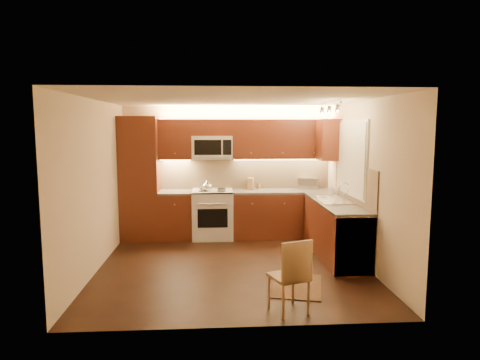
{
  "coord_description": "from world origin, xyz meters",
  "views": [
    {
      "loc": [
        -0.28,
        -6.22,
        2.1
      ],
      "look_at": [
        0.15,
        0.55,
        1.25
      ],
      "focal_mm": 31.59,
      "sensor_mm": 36.0,
      "label": 1
    }
  ],
  "objects": [
    {
      "name": "microwave",
      "position": [
        -0.3,
        1.81,
        1.72
      ],
      "size": [
        0.76,
        0.38,
        0.44
      ],
      "primitive_type": null,
      "color": "silver",
      "rests_on": "wall_back"
    },
    {
      "name": "spice_jar_a",
      "position": [
        0.5,
        1.85,
        0.95
      ],
      "size": [
        0.06,
        0.06,
        0.09
      ],
      "primitive_type": "cylinder",
      "rotation": [
        0.0,
        0.0,
        0.31
      ],
      "color": "silver",
      "rests_on": "counter_back_right"
    },
    {
      "name": "track_light_bar",
      "position": [
        1.55,
        0.4,
        2.46
      ],
      "size": [
        0.04,
        1.2,
        0.03
      ],
      "primitive_type": "cube",
      "color": "silver",
      "rests_on": "ceiling"
    },
    {
      "name": "spice_jar_d",
      "position": [
        0.62,
        1.94,
        0.95
      ],
      "size": [
        0.06,
        0.06,
        0.1
      ],
      "primitive_type": "cylinder",
      "rotation": [
        0.0,
        0.0,
        0.42
      ],
      "color": "#96622D",
      "rests_on": "counter_back_right"
    },
    {
      "name": "dining_chair",
      "position": [
        0.56,
        -1.65,
        0.43
      ],
      "size": [
        0.49,
        0.49,
        0.87
      ],
      "primitive_type": null,
      "rotation": [
        0.0,
        0.0,
        0.37
      ],
      "color": "#9A6A45",
      "rests_on": "floor"
    },
    {
      "name": "floor",
      "position": [
        0.0,
        0.0,
        0.0
      ],
      "size": [
        4.0,
        4.0,
        0.01
      ],
      "primitive_type": "cube",
      "color": "black",
      "rests_on": "ground"
    },
    {
      "name": "dishwasher",
      "position": [
        1.7,
        -0.3,
        0.43
      ],
      "size": [
        0.58,
        0.6,
        0.84
      ],
      "primitive_type": "cube",
      "color": "silver",
      "rests_on": "floor"
    },
    {
      "name": "faucet",
      "position": [
        1.88,
        0.55,
        1.05
      ],
      "size": [
        0.2,
        0.04,
        0.3
      ],
      "primitive_type": null,
      "color": "silver",
      "rests_on": "counter_right"
    },
    {
      "name": "toaster_oven",
      "position": [
        1.58,
        1.83,
        1.01
      ],
      "size": [
        0.46,
        0.41,
        0.23
      ],
      "primitive_type": "cube",
      "rotation": [
        0.0,
        0.0,
        -0.38
      ],
      "color": "silver",
      "rests_on": "counter_back_right"
    },
    {
      "name": "stove",
      "position": [
        -0.3,
        1.68,
        0.46
      ],
      "size": [
        0.76,
        0.65,
        0.92
      ],
      "primitive_type": null,
      "color": "silver",
      "rests_on": "floor"
    },
    {
      "name": "rug",
      "position": [
        0.82,
        -0.9,
        0.01
      ],
      "size": [
        0.84,
        1.06,
        0.01
      ],
      "primitive_type": "cube",
      "rotation": [
        0.0,
        0.0,
        -0.25
      ],
      "color": "black",
      "rests_on": "floor"
    },
    {
      "name": "spice_jar_c",
      "position": [
        0.52,
        1.94,
        0.94
      ],
      "size": [
        0.05,
        0.05,
        0.09
      ],
      "primitive_type": "cylinder",
      "rotation": [
        0.0,
        0.0,
        0.16
      ],
      "color": "silver",
      "rests_on": "counter_back_right"
    },
    {
      "name": "backsplash_back",
      "position": [
        0.35,
        1.99,
        1.2
      ],
      "size": [
        3.3,
        0.02,
        0.6
      ],
      "primitive_type": "cube",
      "color": "tan",
      "rests_on": "wall_back"
    },
    {
      "name": "wall_front",
      "position": [
        0.0,
        -2.0,
        1.25
      ],
      "size": [
        4.0,
        0.01,
        2.5
      ],
      "primitive_type": "cube",
      "color": "beige",
      "rests_on": "ground"
    },
    {
      "name": "base_cab_right",
      "position": [
        1.7,
        0.4,
        0.43
      ],
      "size": [
        0.6,
        2.0,
        0.86
      ],
      "primitive_type": "cube",
      "color": "#4E1C10",
      "rests_on": "floor"
    },
    {
      "name": "spice_jar_b",
      "position": [
        0.35,
        1.86,
        0.94
      ],
      "size": [
        0.05,
        0.05,
        0.09
      ],
      "primitive_type": "cylinder",
      "rotation": [
        0.0,
        0.0,
        0.33
      ],
      "color": "brown",
      "rests_on": "counter_back_right"
    },
    {
      "name": "window_frame",
      "position": [
        1.99,
        0.55,
        1.6
      ],
      "size": [
        0.03,
        1.44,
        1.24
      ],
      "primitive_type": "cube",
      "color": "silver",
      "rests_on": "wall_right"
    },
    {
      "name": "upper_cab_right_corner",
      "position": [
        1.82,
        1.4,
        1.88
      ],
      "size": [
        0.35,
        0.5,
        0.75
      ],
      "primitive_type": "cube",
      "color": "#4E1C10",
      "rests_on": "wall_right"
    },
    {
      "name": "pantry",
      "position": [
        -1.65,
        1.7,
        1.15
      ],
      "size": [
        0.7,
        0.6,
        2.3
      ],
      "primitive_type": "cube",
      "color": "#4E1C10",
      "rests_on": "floor"
    },
    {
      "name": "base_cab_back_left",
      "position": [
        -0.99,
        1.7,
        0.43
      ],
      "size": [
        0.62,
        0.6,
        0.86
      ],
      "primitive_type": "cube",
      "color": "#4E1C10",
      "rests_on": "floor"
    },
    {
      "name": "knife_block",
      "position": [
        0.44,
        1.88,
        1.01
      ],
      "size": [
        0.13,
        0.18,
        0.23
      ],
      "primitive_type": "cube",
      "rotation": [
        0.0,
        0.0,
        -0.21
      ],
      "color": "#9A6A45",
      "rests_on": "counter_back_right"
    },
    {
      "name": "upper_cab_back_right",
      "position": [
        1.04,
        1.82,
        1.88
      ],
      "size": [
        1.92,
        0.35,
        0.75
      ],
      "primitive_type": "cube",
      "color": "#4E1C10",
      "rests_on": "wall_back"
    },
    {
      "name": "wall_right",
      "position": [
        2.0,
        0.0,
        1.25
      ],
      "size": [
        0.01,
        4.0,
        2.5
      ],
      "primitive_type": "cube",
      "color": "beige",
      "rests_on": "ground"
    },
    {
      "name": "soap_bottle",
      "position": [
        1.88,
        1.24,
        0.99
      ],
      "size": [
        0.1,
        0.1,
        0.17
      ],
      "primitive_type": "imported",
      "rotation": [
        0.0,
        0.0,
        -0.32
      ],
      "color": "silver",
      "rests_on": "counter_right"
    },
    {
      "name": "counter_back_left",
      "position": [
        -0.99,
        1.7,
        0.88
      ],
      "size": [
        0.62,
        0.6,
        0.04
      ],
      "primitive_type": "cube",
      "color": "#363431",
      "rests_on": "base_cab_back_left"
    },
    {
      "name": "window_blinds",
      "position": [
        1.97,
        0.55,
        1.6
      ],
      "size": [
        0.02,
        1.36,
        1.16
      ],
      "primitive_type": "cube",
      "color": "silver",
      "rests_on": "wall_right"
    },
    {
      "name": "base_cab_back_right",
      "position": [
        1.04,
        1.7,
        0.43
      ],
      "size": [
        1.92,
        0.6,
        0.86
      ],
      "primitive_type": "cube",
      "color": "#4E1C10",
      "rests_on": "floor"
    },
    {
      "name": "counter_right",
      "position": [
        1.7,
        0.4,
        0.88
      ],
      "size": [
        0.6,
        2.0,
        0.04
      ],
      "primitive_type": "cube",
      "color": "#363431",
      "rests_on": "base_cab_right"
    },
    {
      "name": "wall_left",
      "position": [
        -2.0,
        0.0,
        1.25
      ],
      "size": [
        0.01,
        4.0,
        2.5
      ],
      "primitive_type": "cube",
      "color": "beige",
      "rests_on": "ground"
    },
    {
      "name": "kettle",
      "position": [
        -0.4,
        1.53,
        1.03
      ],
      "size": [
        0.22,
        0.22,
        0.22
      ],
      "primitive_type": null,
      "rotation": [
        0.0,
        0.0,
        0.21
      ],
      "color": "silver",
      "rests_on": "stove"
    },
    {
      "name": "sink",
      "position": [
        1.7,
        0.55,
        0.98
      ],
      "size": [
        0.52,
        0.86,
        0.15
      ],
      "primitive_type": null,
      "color": "silver",
      "rests_on": "counter_right"
    },
    {
      "name": "wall_back",
      "position": [
        0.0,
        2.0,
        1.25
      ],
      "size": [
        4.0,
        0.01,
        2.5
      ],
      "primitive_type": "cube",
      "color": "beige",
      "rests_on": "ground"
    },
    {
      "name": "upper_cab_bridge",
      "position": [
        -0.3,
        1.82,
        2.09
      ],
      "size": [
        0.76,
        0.35,
        0.31
      ],
      "primitive_type": "cube",
      "color": "#4E1C10",
      "rests_on": "wall_back"
    },
    {
      "name": "backsplash_right",
      "position": [
        1.99,
        0.4,
        1.2
      ],
      "size": [
        0.02,
        2.0,
        0.6
      ],
      "primitive_type": "cube",
      "color": "tan",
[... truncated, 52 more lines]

